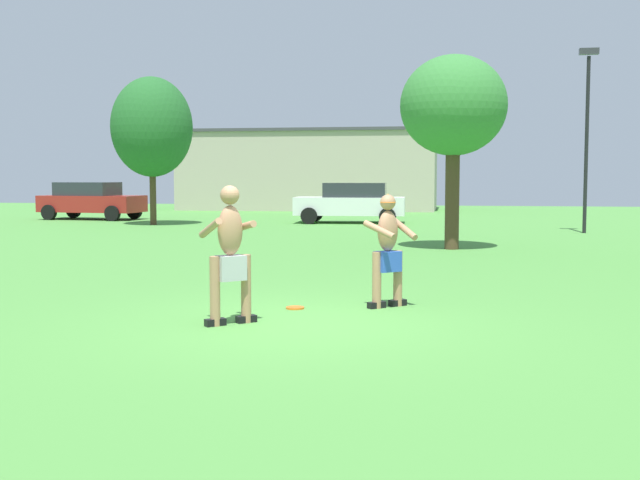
{
  "coord_description": "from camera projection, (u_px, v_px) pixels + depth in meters",
  "views": [
    {
      "loc": [
        1.99,
        -9.74,
        1.88
      ],
      "look_at": [
        0.15,
        1.14,
        0.97
      ],
      "focal_mm": 44.5,
      "sensor_mm": 36.0,
      "label": 1
    }
  ],
  "objects": [
    {
      "name": "ground_plane",
      "position": [
        293.0,
        323.0,
        10.06
      ],
      "size": [
        80.0,
        80.0,
        0.0
      ],
      "primitive_type": "plane",
      "color": "#4C8E3D"
    },
    {
      "name": "player_with_cap",
      "position": [
        388.0,
        246.0,
        11.24
      ],
      "size": [
        0.79,
        0.72,
        1.62
      ],
      "color": "black",
      "rests_on": "ground_plane"
    },
    {
      "name": "player_in_gray",
      "position": [
        230.0,
        251.0,
        9.94
      ],
      "size": [
        0.8,
        0.81,
        1.75
      ],
      "color": "black",
      "rests_on": "ground_plane"
    },
    {
      "name": "frisbee",
      "position": [
        295.0,
        308.0,
        11.17
      ],
      "size": [
        0.26,
        0.26,
        0.03
      ],
      "primitive_type": "cylinder",
      "color": "orange",
      "rests_on": "ground_plane"
    },
    {
      "name": "car_white_near_post",
      "position": [
        351.0,
        202.0,
        31.17
      ],
      "size": [
        4.38,
        2.19,
        1.58
      ],
      "color": "white",
      "rests_on": "ground_plane"
    },
    {
      "name": "car_red_mid_lot",
      "position": [
        91.0,
        200.0,
        33.71
      ],
      "size": [
        4.48,
        2.42,
        1.58
      ],
      "color": "maroon",
      "rests_on": "ground_plane"
    },
    {
      "name": "lamp_post",
      "position": [
        587.0,
        121.0,
        25.5
      ],
      "size": [
        0.6,
        0.24,
        5.93
      ],
      "color": "black",
      "rests_on": "ground_plane"
    },
    {
      "name": "outbuilding_behind_lot",
      "position": [
        310.0,
        170.0,
        43.6
      ],
      "size": [
        14.3,
        5.59,
        4.33
      ],
      "color": "#B2A893",
      "rests_on": "ground_plane"
    },
    {
      "name": "tree_right_field",
      "position": [
        453.0,
        107.0,
        19.87
      ],
      "size": [
        2.68,
        2.68,
        4.89
      ],
      "color": "#4C3823",
      "rests_on": "ground_plane"
    },
    {
      "name": "tree_behind_players",
      "position": [
        152.0,
        127.0,
        29.75
      ],
      "size": [
        3.05,
        3.05,
        5.56
      ],
      "color": "#4C3823",
      "rests_on": "ground_plane"
    }
  ]
}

